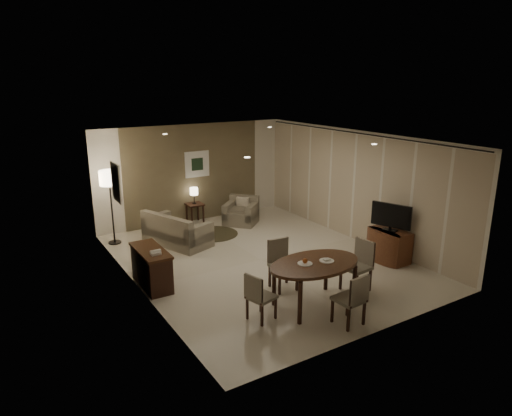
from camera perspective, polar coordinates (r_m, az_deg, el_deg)
room_shell at (r=10.09m, az=-0.60°, el=1.36°), size 5.50×7.00×2.70m
taupe_accent at (r=12.77m, az=-7.79°, el=4.33°), size 3.96×0.03×2.70m
curtain_wall at (r=11.39m, az=12.10°, el=2.54°), size 0.08×6.70×2.58m
curtain_rod at (r=11.16m, az=12.50°, el=9.14°), size 0.03×6.80×0.03m
art_back_frame at (r=12.74m, az=-7.38°, el=5.46°), size 0.72×0.03×0.72m
art_back_canvas at (r=12.72m, az=-7.35°, el=5.45°), size 0.34×0.01×0.34m
art_left_frame at (r=9.67m, az=-17.10°, el=3.04°), size 0.03×0.60×0.80m
art_left_canvas at (r=9.68m, az=-17.01°, el=3.05°), size 0.01×0.46×0.64m
downlight_nl at (r=7.26m, az=-1.11°, el=6.35°), size 0.10×0.10×0.01m
downlight_nr at (r=9.00m, az=14.56°, el=7.72°), size 0.10×0.10×0.01m
downlight_fl at (r=10.49m, az=-11.31°, el=9.04°), size 0.10×0.10×0.01m
downlight_fr at (r=11.76m, az=1.73°, el=10.06°), size 0.10×0.10×0.01m
console_desk at (r=9.08m, az=-12.92°, el=-7.30°), size 0.48×1.20×0.75m
telephone at (r=8.65m, az=-12.44°, el=-5.40°), size 0.20×0.14×0.09m
tv_cabinet at (r=10.48m, az=16.32°, el=-4.49°), size 0.48×0.90×0.70m
flat_tv at (r=10.26m, az=16.53°, el=-1.00°), size 0.36×0.85×0.60m
dining_table at (r=8.19m, az=7.28°, el=-9.43°), size 1.73×1.08×0.81m
chair_near at (r=7.69m, az=11.53°, el=-11.02°), size 0.46×0.46×0.90m
chair_far at (r=8.71m, az=3.45°, el=-7.20°), size 0.49×0.49×0.95m
chair_left at (r=7.68m, az=0.68°, el=-10.96°), size 0.50×0.50×0.84m
chair_right at (r=8.84m, az=12.40°, el=-7.15°), size 0.51×0.51×0.97m
plate_a at (r=7.95m, az=6.14°, el=-6.92°), size 0.26×0.26×0.02m
plate_b at (r=8.11m, az=8.82°, el=-6.54°), size 0.26×0.26×0.02m
fruit_apple at (r=7.93m, az=6.15°, el=-6.57°), size 0.09×0.09×0.09m
napkin at (r=8.11m, az=8.83°, el=-6.39°), size 0.12×0.08×0.03m
round_rug at (r=11.87m, az=-5.35°, el=-3.23°), size 1.26×1.26×0.01m
sofa at (r=11.19m, az=-9.83°, el=-2.51°), size 1.86×1.37×0.79m
armchair at (r=12.55m, az=-1.91°, el=-0.35°), size 1.14×1.14×0.74m
side_table at (r=12.76m, az=-7.63°, el=-0.65°), size 0.43×0.43×0.55m
table_lamp at (r=12.63m, az=-7.75°, el=1.65°), size 0.22×0.22×0.50m
floor_lamp at (r=11.45m, az=-17.59°, el=0.05°), size 0.46×0.46×1.81m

